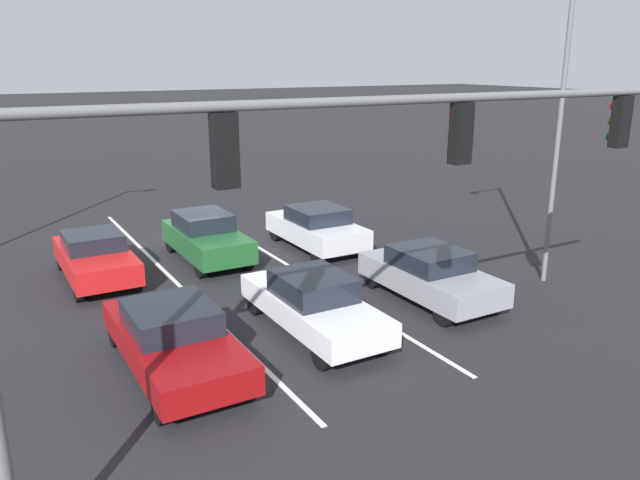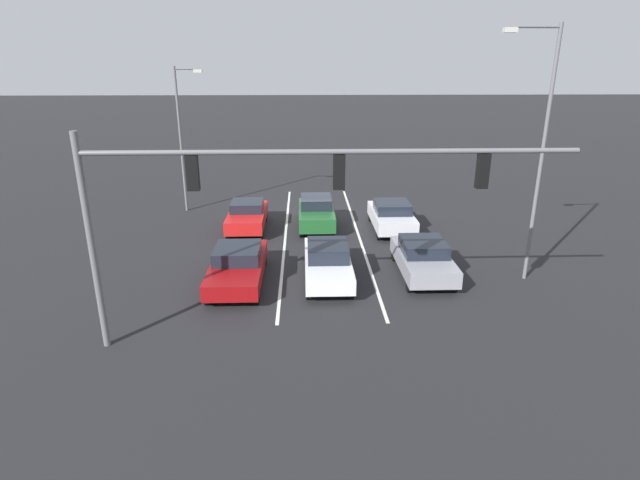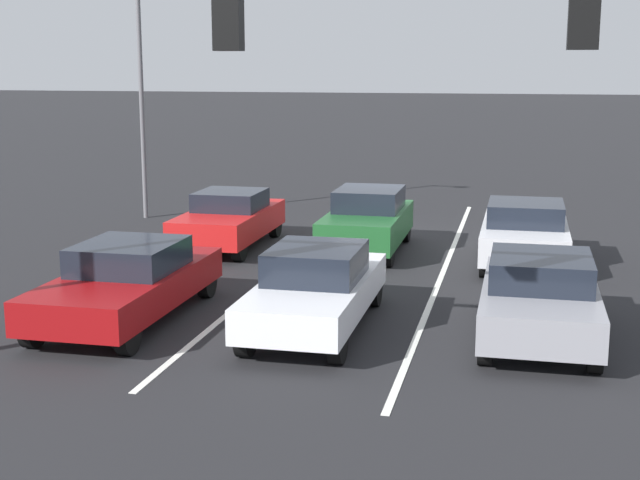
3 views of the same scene
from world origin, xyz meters
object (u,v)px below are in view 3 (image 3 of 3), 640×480
at_px(traffic_signal_gantry, 50,51).
at_px(street_lamp_right_shoulder, 145,66).
at_px(car_maroon_rightlane_front, 128,281).
at_px(car_red_rightlane_second, 229,219).
at_px(car_white_midlane_front, 316,287).
at_px(car_silver_leftlane_second, 525,232).
at_px(car_gray_leftlane_front, 540,296).
at_px(car_darkgreen_midlane_second, 368,220).

xyz_separation_m(traffic_signal_gantry, street_lamp_right_shoulder, (5.25, -14.65, -0.23)).
xyz_separation_m(car_maroon_rightlane_front, car_red_rightlane_second, (0.32, -6.64, 0.00)).
relative_size(car_white_midlane_front, traffic_signal_gantry, 0.35).
distance_m(car_silver_leftlane_second, traffic_signal_gantry, 12.74).
distance_m(car_silver_leftlane_second, street_lamp_right_shoulder, 12.26).
xyz_separation_m(car_white_midlane_front, car_gray_leftlane_front, (-3.78, -0.29, -0.01)).
relative_size(car_red_rightlane_second, car_darkgreen_midlane_second, 1.01).
distance_m(car_gray_leftlane_front, car_darkgreen_midlane_second, 7.53).
distance_m(car_darkgreen_midlane_second, street_lamp_right_shoulder, 8.77).
bearing_deg(street_lamp_right_shoulder, car_white_midlane_front, 126.66).
relative_size(traffic_signal_gantry, street_lamp_right_shoulder, 1.71).
bearing_deg(car_maroon_rightlane_front, car_gray_leftlane_front, -176.14).
distance_m(car_maroon_rightlane_front, car_darkgreen_midlane_second, 7.55).
distance_m(car_gray_leftlane_front, car_silver_leftlane_second, 5.76).
height_order(car_red_rightlane_second, street_lamp_right_shoulder, street_lamp_right_shoulder).
bearing_deg(car_white_midlane_front, car_silver_leftlane_second, -120.20).
relative_size(car_white_midlane_front, car_gray_leftlane_front, 1.10).
bearing_deg(car_gray_leftlane_front, car_darkgreen_midlane_second, -57.61).
bearing_deg(car_gray_leftlane_front, car_silver_leftlane_second, -87.41).
bearing_deg(car_white_midlane_front, traffic_signal_gantry, 64.48).
xyz_separation_m(car_white_midlane_front, street_lamp_right_shoulder, (7.46, -10.02, 3.74)).
bearing_deg(car_darkgreen_midlane_second, street_lamp_right_shoulder, -25.08).
distance_m(car_white_midlane_front, car_silver_leftlane_second, 6.99).
relative_size(car_maroon_rightlane_front, car_darkgreen_midlane_second, 1.16).
distance_m(car_white_midlane_front, car_red_rightlane_second, 7.46).
xyz_separation_m(car_white_midlane_front, car_maroon_rightlane_front, (3.43, 0.20, -0.03)).
distance_m(car_red_rightlane_second, traffic_signal_gantry, 11.87).
bearing_deg(car_silver_leftlane_second, car_darkgreen_midlane_second, -9.08).
relative_size(car_white_midlane_front, street_lamp_right_shoulder, 0.59).
height_order(car_darkgreen_midlane_second, street_lamp_right_shoulder, street_lamp_right_shoulder).
bearing_deg(traffic_signal_gantry, car_gray_leftlane_front, -140.59).
height_order(car_gray_leftlane_front, car_darkgreen_midlane_second, car_darkgreen_midlane_second).
xyz_separation_m(car_gray_leftlane_front, street_lamp_right_shoulder, (11.24, -9.73, 3.75)).
bearing_deg(street_lamp_right_shoulder, car_silver_leftlane_second, 160.09).
relative_size(car_gray_leftlane_front, street_lamp_right_shoulder, 0.54).
distance_m(car_red_rightlane_second, car_darkgreen_midlane_second, 3.50).
height_order(car_silver_leftlane_second, street_lamp_right_shoulder, street_lamp_right_shoulder).
relative_size(car_gray_leftlane_front, car_red_rightlane_second, 1.01).
bearing_deg(car_white_midlane_front, street_lamp_right_shoulder, -53.34).
bearing_deg(car_gray_leftlane_front, car_white_midlane_front, 4.40).
bearing_deg(street_lamp_right_shoulder, car_gray_leftlane_front, 139.11).
height_order(car_maroon_rightlane_front, car_gray_leftlane_front, car_gray_leftlane_front).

